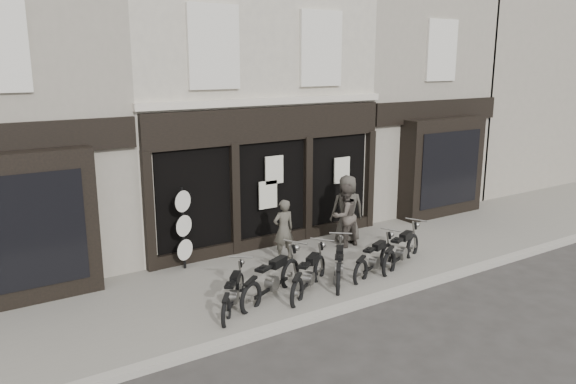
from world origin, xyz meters
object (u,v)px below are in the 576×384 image
motorcycle_5 (402,252)px  man_right (347,209)px  motorcycle_1 (272,282)px  man_centre (344,215)px  man_left (284,230)px  motorcycle_3 (339,268)px  motorcycle_4 (374,261)px  advert_sign_post (184,232)px  motorcycle_0 (233,296)px  motorcycle_2 (309,278)px

motorcycle_5 → man_right: bearing=66.9°
motorcycle_1 → man_centre: man_centre is taller
man_left → motorcycle_3: bearing=104.7°
motorcycle_3 → motorcycle_4: 0.99m
motorcycle_4 → motorcycle_5: motorcycle_5 is taller
man_centre → man_right: 0.41m
advert_sign_post → motorcycle_4: bearing=-60.0°
motorcycle_0 → man_left: 3.12m
motorcycle_3 → man_left: size_ratio=1.09×
motorcycle_3 → motorcycle_4: bearing=-56.9°
man_left → advert_sign_post: (-2.38, 0.75, 0.14)m
motorcycle_5 → advert_sign_post: 5.39m
man_centre → advert_sign_post: 4.39m
motorcycle_5 → man_centre: 1.99m
motorcycle_0 → motorcycle_3: (2.78, 0.03, 0.02)m
motorcycle_3 → man_right: (1.90, 2.08, 0.68)m
motorcycle_4 → advert_sign_post: advert_sign_post is taller
motorcycle_2 → man_centre: bearing=2.0°
man_right → advert_sign_post: bearing=13.9°
man_left → man_right: bearing=-170.2°
motorcycle_4 → man_left: bearing=101.7°
motorcycle_3 → man_centre: (1.59, 1.82, 0.60)m
motorcycle_5 → man_centre: man_centre is taller
motorcycle_5 → advert_sign_post: size_ratio=0.97×
man_left → motorcycle_0: bearing=41.5°
motorcycle_3 → advert_sign_post: advert_sign_post is taller
motorcycle_1 → man_centre: 3.88m
motorcycle_5 → advert_sign_post: bearing=126.7°
man_right → advert_sign_post: (-4.63, 0.52, -0.02)m
man_centre → motorcycle_4: bearing=66.4°
man_right → man_centre: bearing=60.2°
motorcycle_2 → man_left: size_ratio=1.19×
motorcycle_1 → motorcycle_5: (3.73, -0.10, -0.01)m
motorcycle_3 → motorcycle_1: bearing=128.9°
motorcycle_4 → man_centre: bearing=50.0°
motorcycle_2 → advert_sign_post: size_ratio=0.87×
motorcycle_0 → motorcycle_2: (1.82, -0.11, 0.04)m
motorcycle_3 → man_right: 2.90m
man_right → motorcycle_1: bearing=49.1°
motorcycle_0 → motorcycle_2: bearing=-53.7°
motorcycle_3 → advert_sign_post: 3.82m
motorcycle_3 → man_left: 1.95m
motorcycle_2 → man_centre: man_centre is taller
motorcycle_2 → motorcycle_3: 0.97m
motorcycle_1 → motorcycle_4: 2.80m
motorcycle_5 → motorcycle_3: bearing=154.5°
motorcycle_1 → advert_sign_post: advert_sign_post is taller
motorcycle_2 → motorcycle_0: bearing=141.1°
motorcycle_0 → motorcycle_4: bearing=-51.6°
advert_sign_post → motorcycle_1: bearing=-94.1°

